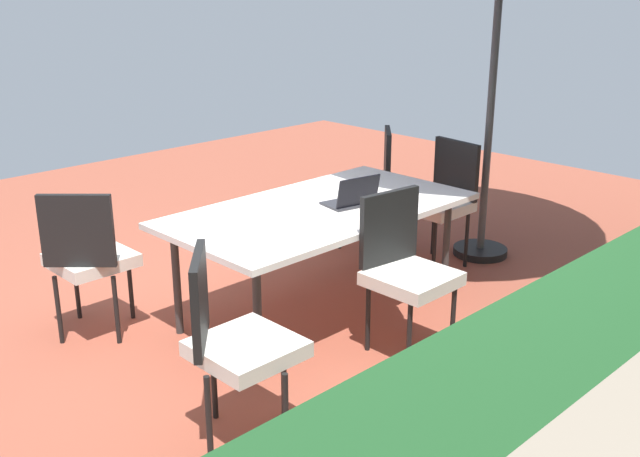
# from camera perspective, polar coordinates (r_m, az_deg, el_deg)

# --- Properties ---
(ground_plane) EXTENTS (10.00, 10.00, 0.02)m
(ground_plane) POSITION_cam_1_polar(r_m,az_deg,el_deg) (5.17, 0.00, -6.39)
(ground_plane) COLOR #9E4C38
(dining_table) EXTENTS (2.06, 1.09, 0.75)m
(dining_table) POSITION_cam_1_polar(r_m,az_deg,el_deg) (4.91, 0.00, 1.13)
(dining_table) COLOR silver
(dining_table) RESTS_ON ground_plane
(chair_northeast) EXTENTS (0.59, 0.58, 0.98)m
(chair_northeast) POSITION_cam_1_polar(r_m,az_deg,el_deg) (3.62, -6.68, -8.29)
(chair_northeast) COLOR silver
(chair_northeast) RESTS_ON ground_plane
(chair_southwest) EXTENTS (0.59, 0.59, 0.98)m
(chair_southwest) POSITION_cam_1_polar(r_m,az_deg,el_deg) (6.31, 3.79, 3.74)
(chair_southwest) COLOR silver
(chair_southwest) RESTS_ON ground_plane
(chair_southeast) EXTENTS (0.59, 0.59, 0.98)m
(chair_southeast) POSITION_cam_1_polar(r_m,az_deg,el_deg) (4.84, -17.36, -1.87)
(chair_southeast) COLOR silver
(chair_southeast) RESTS_ON ground_plane
(chair_north) EXTENTS (0.48, 0.49, 0.98)m
(chair_north) POSITION_cam_1_polar(r_m,az_deg,el_deg) (4.47, 6.52, -2.84)
(chair_north) COLOR silver
(chair_north) RESTS_ON ground_plane
(chair_west) EXTENTS (0.49, 0.48, 0.98)m
(chair_west) POSITION_cam_1_polar(r_m,az_deg,el_deg) (5.88, 9.29, 2.39)
(chair_west) COLOR silver
(chair_west) RESTS_ON ground_plane
(laptop) EXTENTS (0.36, 0.30, 0.21)m
(laptop) POSITION_cam_1_polar(r_m,az_deg,el_deg) (4.91, 2.45, 2.27)
(laptop) COLOR #2D2D33
(laptop) RESTS_ON dining_table
(cup) EXTENTS (0.08, 0.08, 0.10)m
(cup) POSITION_cam_1_polar(r_m,az_deg,el_deg) (4.70, -5.64, 1.49)
(cup) COLOR white
(cup) RESTS_ON dining_table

